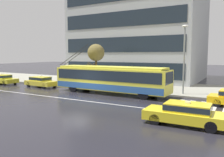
{
  "coord_description": "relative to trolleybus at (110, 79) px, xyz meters",
  "views": [
    {
      "loc": [
        13.39,
        -16.97,
        3.98
      ],
      "look_at": [
        1.89,
        3.34,
        1.54
      ],
      "focal_mm": 36.68,
      "sensor_mm": 36.0,
      "label": 1
    }
  ],
  "objects": [
    {
      "name": "ground_plane",
      "position": [
        -1.83,
        -3.08,
        -1.54
      ],
      "size": [
        160.0,
        160.0,
        0.0
      ],
      "primitive_type": "plane",
      "color": "black"
    },
    {
      "name": "sidewalk_slab",
      "position": [
        -1.83,
        6.6,
        -1.47
      ],
      "size": [
        80.0,
        10.0,
        0.14
      ],
      "primitive_type": "cube",
      "color": "gray",
      "rests_on": "ground_plane"
    },
    {
      "name": "crosswalk_stripe_edge_near",
      "position": [
        7.18,
        -1.74,
        -1.54
      ],
      "size": [
        0.44,
        4.4,
        0.01
      ],
      "primitive_type": "cube",
      "color": "beige",
      "rests_on": "ground_plane"
    },
    {
      "name": "crosswalk_stripe_inner_a",
      "position": [
        8.08,
        -1.74,
        -1.54
      ],
      "size": [
        0.44,
        4.4,
        0.01
      ],
      "primitive_type": "cube",
      "color": "beige",
      "rests_on": "ground_plane"
    },
    {
      "name": "crosswalk_stripe_center",
      "position": [
        8.98,
        -1.74,
        -1.54
      ],
      "size": [
        0.44,
        4.4,
        0.01
      ],
      "primitive_type": "cube",
      "color": "beige",
      "rests_on": "ground_plane"
    },
    {
      "name": "crosswalk_stripe_inner_b",
      "position": [
        9.88,
        -1.74,
        -1.54
      ],
      "size": [
        0.44,
        4.4,
        0.01
      ],
      "primitive_type": "cube",
      "color": "beige",
      "rests_on": "ground_plane"
    },
    {
      "name": "lane_centre_line",
      "position": [
        -1.83,
        -4.28,
        -1.54
      ],
      "size": [
        72.0,
        0.14,
        0.01
      ],
      "primitive_type": "cube",
      "color": "silver",
      "rests_on": "ground_plane"
    },
    {
      "name": "trolleybus",
      "position": [
        0.0,
        0.0,
        0.0
      ],
      "size": [
        12.76,
        2.9,
        5.12
      ],
      "color": "yellow",
      "rests_on": "ground_plane"
    },
    {
      "name": "taxi_far_behind",
      "position": [
        -16.8,
        -0.48,
        -0.84
      ],
      "size": [
        4.66,
        1.85,
        1.39
      ],
      "color": "yellow",
      "rests_on": "ground_plane"
    },
    {
      "name": "taxi_oncoming_far",
      "position": [
        8.95,
        -6.96,
        -0.84
      ],
      "size": [
        4.52,
        1.87,
        1.39
      ],
      "color": "yellow",
      "rests_on": "ground_plane"
    },
    {
      "name": "taxi_queued_behind_bus",
      "position": [
        -9.93,
        0.05,
        -0.84
      ],
      "size": [
        4.39,
        2.12,
        1.39
      ],
      "color": "yellow",
      "rests_on": "ground_plane"
    },
    {
      "name": "bus_shelter",
      "position": [
        -1.63,
        3.15,
        0.5
      ],
      "size": [
        3.92,
        1.81,
        2.5
      ],
      "color": "gray",
      "rests_on": "sidewalk_slab"
    },
    {
      "name": "pedestrian_at_shelter",
      "position": [
        0.17,
        3.6,
        0.2
      ],
      "size": [
        1.41,
        1.41,
        1.99
      ],
      "color": "navy",
      "rests_on": "sidewalk_slab"
    },
    {
      "name": "pedestrian_approaching_curb",
      "position": [
        2.81,
        2.04,
        -0.39
      ],
      "size": [
        0.41,
        0.41,
        1.71
      ],
      "color": "#252527",
      "rests_on": "sidewalk_slab"
    },
    {
      "name": "street_lamp",
      "position": [
        6.69,
        2.73,
        2.55
      ],
      "size": [
        0.6,
        0.32,
        6.68
      ],
      "color": "gray",
      "rests_on": "sidewalk_slab"
    },
    {
      "name": "street_tree_bare",
      "position": [
        -3.81,
        3.16,
        2.62
      ],
      "size": [
        2.24,
        2.06,
        5.12
      ],
      "color": "brown",
      "rests_on": "sidewalk_slab"
    },
    {
      "name": "office_tower_corner_left",
      "position": [
        -3.26,
        15.65,
        10.79
      ],
      "size": [
        19.47,
        15.49,
        24.64
      ],
      "color": "#AEB2B4",
      "rests_on": "ground_plane"
    }
  ]
}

